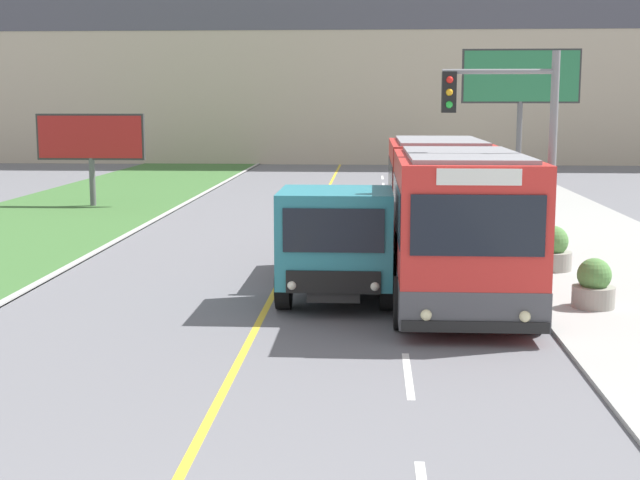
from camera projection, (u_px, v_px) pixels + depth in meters
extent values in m
cube|color=silver|center=(408.00, 375.00, 13.89)|extent=(0.12, 2.40, 0.01)
cube|color=silver|center=(399.00, 308.00, 18.43)|extent=(0.12, 2.40, 0.01)
cube|color=silver|center=(394.00, 267.00, 22.97)|extent=(0.12, 2.40, 0.01)
cube|color=silver|center=(390.00, 240.00, 27.51)|extent=(0.12, 2.40, 0.01)
cube|color=silver|center=(388.00, 220.00, 32.05)|extent=(0.12, 2.40, 0.01)
cube|color=silver|center=(386.00, 206.00, 36.58)|extent=(0.12, 2.40, 0.01)
cube|color=silver|center=(385.00, 194.00, 41.12)|extent=(0.12, 2.40, 0.01)
cube|color=silver|center=(383.00, 185.00, 45.66)|extent=(0.12, 2.40, 0.01)
cube|color=silver|center=(382.00, 177.00, 50.20)|extent=(0.12, 2.40, 0.01)
cube|color=red|center=(461.00, 228.00, 17.90)|extent=(2.59, 5.51, 2.87)
cube|color=#4C4C51|center=(460.00, 281.00, 18.07)|extent=(2.61, 5.53, 0.70)
cube|color=black|center=(462.00, 207.00, 17.83)|extent=(2.62, 5.07, 1.01)
cube|color=gray|center=(463.00, 154.00, 17.67)|extent=(2.21, 4.96, 0.08)
cube|color=red|center=(438.00, 195.00, 24.22)|extent=(2.59, 5.51, 2.87)
cube|color=#4C4C51|center=(437.00, 234.00, 24.39)|extent=(2.61, 5.53, 0.70)
cube|color=black|center=(438.00, 179.00, 24.16)|extent=(2.62, 5.07, 1.01)
cube|color=gray|center=(439.00, 141.00, 24.00)|extent=(2.21, 4.96, 0.08)
cube|color=#474747|center=(448.00, 209.00, 21.06)|extent=(2.39, 0.90, 2.64)
cube|color=black|center=(478.00, 226.00, 15.10)|extent=(2.28, 0.04, 1.06)
cube|color=black|center=(475.00, 327.00, 15.36)|extent=(2.54, 0.06, 0.20)
sphere|color=#F4EAB2|center=(426.00, 315.00, 15.37)|extent=(0.20, 0.20, 0.20)
sphere|color=#F4EAB2|center=(525.00, 317.00, 15.27)|extent=(0.20, 0.20, 0.20)
cube|color=white|center=(479.00, 177.00, 14.97)|extent=(1.43, 0.04, 0.28)
cylinder|color=black|center=(401.00, 303.00, 16.64)|extent=(0.28, 1.00, 1.00)
cylinder|color=black|center=(535.00, 305.00, 16.49)|extent=(0.28, 1.00, 1.00)
cylinder|color=black|center=(397.00, 270.00, 19.90)|extent=(0.28, 1.00, 1.00)
cylinder|color=black|center=(508.00, 271.00, 19.75)|extent=(0.28, 1.00, 1.00)
cylinder|color=black|center=(392.00, 236.00, 25.02)|extent=(0.28, 1.00, 1.00)
cylinder|color=black|center=(480.00, 236.00, 24.88)|extent=(0.28, 1.00, 1.00)
cube|color=black|center=(339.00, 269.00, 20.33)|extent=(1.04, 6.16, 0.20)
cube|color=teal|center=(336.00, 236.00, 18.29)|extent=(2.30, 2.35, 1.89)
cube|color=black|center=(333.00, 231.00, 17.07)|extent=(1.96, 0.04, 0.85)
cube|color=black|center=(333.00, 282.00, 17.22)|extent=(1.84, 0.06, 0.44)
sphere|color=silver|center=(292.00, 285.00, 17.26)|extent=(0.18, 0.18, 0.18)
sphere|color=silver|center=(375.00, 286.00, 17.17)|extent=(0.18, 0.18, 0.18)
cube|color=slate|center=(341.00, 252.00, 21.59)|extent=(2.19, 3.56, 0.12)
cube|color=slate|center=(299.00, 232.00, 21.57)|extent=(0.12, 3.56, 1.10)
cube|color=slate|center=(384.00, 233.00, 21.45)|extent=(0.12, 3.56, 1.10)
cube|color=slate|center=(339.00, 244.00, 19.82)|extent=(2.19, 0.12, 1.10)
cube|color=slate|center=(344.00, 223.00, 23.21)|extent=(2.19, 0.12, 1.10)
cube|color=slate|center=(339.00, 214.00, 19.71)|extent=(2.19, 0.12, 0.24)
cylinder|color=black|center=(284.00, 284.00, 18.27)|extent=(0.30, 1.04, 1.04)
cylinder|color=black|center=(387.00, 285.00, 18.15)|extent=(0.30, 1.04, 1.04)
cylinder|color=black|center=(298.00, 254.00, 21.84)|extent=(0.30, 1.04, 1.04)
cylinder|color=black|center=(385.00, 255.00, 21.72)|extent=(0.30, 1.04, 1.04)
cylinder|color=slate|center=(551.00, 184.00, 17.68)|extent=(0.16, 0.16, 5.21)
cylinder|color=slate|center=(499.00, 72.00, 17.41)|extent=(2.20, 0.10, 0.10)
cube|color=black|center=(449.00, 92.00, 17.53)|extent=(0.28, 0.24, 0.80)
sphere|color=red|center=(450.00, 80.00, 17.36)|extent=(0.14, 0.14, 0.14)
sphere|color=orange|center=(449.00, 92.00, 17.40)|extent=(0.14, 0.14, 0.14)
sphere|color=green|center=(449.00, 105.00, 17.43)|extent=(0.14, 0.14, 0.14)
cylinder|color=#59595B|center=(519.00, 149.00, 39.82)|extent=(0.24, 0.24, 4.24)
cube|color=#333333|center=(521.00, 76.00, 39.33)|extent=(5.19, 0.20, 2.37)
cube|color=#287547|center=(521.00, 76.00, 39.22)|extent=(5.03, 0.02, 2.21)
cylinder|color=#59595B|center=(92.00, 182.00, 36.22)|extent=(0.24, 0.24, 1.97)
cube|color=#333333|center=(91.00, 137.00, 35.94)|extent=(4.40, 0.20, 1.86)
cube|color=#AD1E1E|center=(90.00, 137.00, 35.83)|extent=(4.24, 0.02, 1.70)
cylinder|color=gray|center=(593.00, 297.00, 18.10)|extent=(0.86, 0.86, 0.43)
sphere|color=#518442|center=(594.00, 275.00, 18.03)|extent=(0.69, 0.69, 0.69)
cylinder|color=gray|center=(552.00, 261.00, 22.14)|extent=(0.96, 0.96, 0.46)
sphere|color=#518442|center=(553.00, 241.00, 22.06)|extent=(0.77, 0.77, 0.77)
cylinder|color=gray|center=(526.00, 236.00, 26.17)|extent=(0.95, 0.95, 0.45)
sphere|color=#518442|center=(526.00, 220.00, 26.10)|extent=(0.76, 0.76, 0.76)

